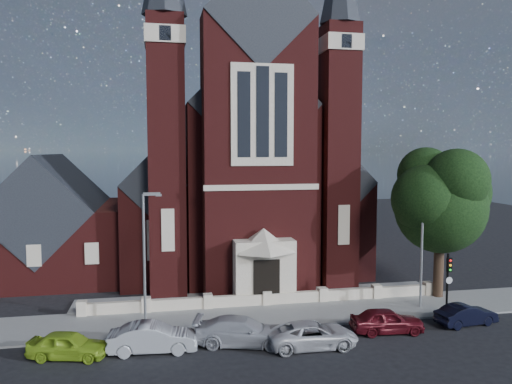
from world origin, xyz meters
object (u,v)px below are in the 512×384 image
at_px(car_silver_a, 153,338).
at_px(car_silver_b, 242,331).
at_px(street_lamp_left, 146,251).
at_px(traffic_signal, 448,276).
at_px(car_lime_van, 68,345).
at_px(church, 231,175).
at_px(street_lamp_right, 423,241).
at_px(car_navy, 466,315).
at_px(car_dark_red, 387,321).
at_px(parish_hall, 51,229).
at_px(car_white_suv, 312,335).
at_px(street_tree, 444,202).

height_order(car_silver_a, car_silver_b, car_silver_a).
height_order(street_lamp_left, traffic_signal, street_lamp_left).
bearing_deg(street_lamp_left, car_lime_van, -134.20).
height_order(church, street_lamp_right, church).
bearing_deg(car_silver_b, car_navy, -73.38).
xyz_separation_m(street_lamp_right, car_silver_b, (-12.86, -3.91, -3.85)).
relative_size(street_lamp_right, car_silver_a, 1.76).
relative_size(church, car_dark_red, 8.27).
distance_m(parish_hall, car_silver_a, 20.13).
bearing_deg(church, car_silver_a, -108.16).
relative_size(traffic_signal, car_silver_b, 0.77).
xyz_separation_m(parish_hall, car_silver_b, (13.23, -17.91, -3.26)).
relative_size(parish_hall, car_navy, 3.17).
distance_m(car_lime_van, car_dark_red, 17.53).
xyz_separation_m(traffic_signal, car_white_suv, (-10.11, -3.37, -1.90)).
relative_size(street_tree, car_navy, 2.78).
height_order(car_white_suv, car_navy, car_white_suv).
distance_m(church, car_white_suv, 25.05).
xyz_separation_m(parish_hall, car_lime_van, (4.27, -17.93, -3.33)).
height_order(traffic_signal, car_white_suv, traffic_signal).
height_order(church, car_silver_b, church).
bearing_deg(car_silver_a, street_tree, -70.85).
height_order(traffic_signal, car_navy, traffic_signal).
distance_m(traffic_signal, car_dark_red, 5.93).
xyz_separation_m(traffic_signal, car_silver_a, (-18.51, -2.38, -1.82)).
bearing_deg(parish_hall, car_navy, -32.82).
xyz_separation_m(street_tree, street_lamp_right, (-2.51, -1.71, -2.36)).
bearing_deg(street_lamp_right, car_dark_red, -139.09).
relative_size(car_lime_van, car_navy, 1.04).
distance_m(parish_hall, street_lamp_right, 29.62).
bearing_deg(car_dark_red, parish_hall, 56.28).
relative_size(parish_hall, car_silver_a, 2.65).
distance_m(traffic_signal, car_white_suv, 10.82).
bearing_deg(street_lamp_left, car_silver_a, -84.24).
distance_m(parish_hall, street_lamp_left, 16.18).
bearing_deg(traffic_signal, parish_hall, 150.02).
relative_size(street_lamp_left, car_silver_a, 1.76).
height_order(street_tree, car_silver_a, street_tree).
relative_size(street_lamp_left, car_silver_b, 1.56).
xyz_separation_m(street_lamp_right, car_white_suv, (-9.20, -4.95, -3.91)).
bearing_deg(car_navy, street_lamp_left, 71.19).
bearing_deg(church, car_dark_red, -75.66).
distance_m(street_lamp_left, car_white_suv, 10.83).
height_order(street_lamp_right, car_navy, street_lamp_right).
relative_size(church, street_lamp_right, 4.31).
distance_m(car_lime_van, car_navy, 22.82).
relative_size(car_lime_van, car_silver_a, 0.87).
relative_size(street_tree, car_dark_red, 2.54).
bearing_deg(car_lime_van, car_dark_red, -75.78).
height_order(car_lime_van, car_silver_a, car_silver_a).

